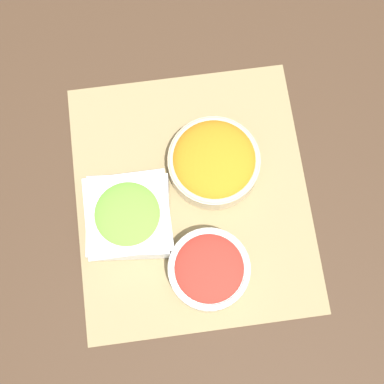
% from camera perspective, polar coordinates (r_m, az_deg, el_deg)
% --- Properties ---
extents(ground_plane, '(3.00, 3.00, 0.00)m').
position_cam_1_polar(ground_plane, '(1.00, -0.00, -0.49)').
color(ground_plane, '#422D1E').
extents(placemat, '(0.49, 0.43, 0.00)m').
position_cam_1_polar(placemat, '(1.00, -0.00, -0.47)').
color(placemat, '#937F56').
rests_on(placemat, ground_plane).
extents(carrot_bowl, '(0.17, 0.17, 0.07)m').
position_cam_1_polar(carrot_bowl, '(0.99, 2.35, 3.29)').
color(carrot_bowl, beige).
rests_on(carrot_bowl, placemat).
extents(tomato_bowl, '(0.14, 0.14, 0.06)m').
position_cam_1_polar(tomato_bowl, '(0.94, 1.82, -8.25)').
color(tomato_bowl, white).
rests_on(tomato_bowl, placemat).
extents(lettuce_bowl, '(0.16, 0.16, 0.07)m').
position_cam_1_polar(lettuce_bowl, '(0.96, -6.77, -2.61)').
color(lettuce_bowl, white).
rests_on(lettuce_bowl, placemat).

